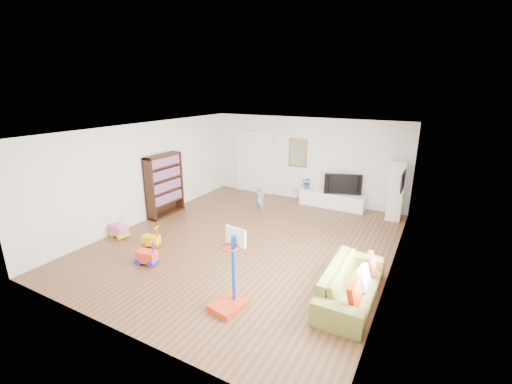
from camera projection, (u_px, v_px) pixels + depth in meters
The scene contains 25 objects.
floor at pixel (248, 241), 8.36m from camera, with size 6.50×7.50×0.00m, color brown.
ceiling at pixel (247, 130), 7.57m from camera, with size 6.50×7.50×0.00m, color white.
wall_back at pixel (305, 160), 11.11m from camera, with size 6.50×0.00×2.70m, color silver.
wall_front at pixel (115, 254), 4.82m from camera, with size 6.50×0.00×2.70m, color silver.
wall_left at pixel (146, 172), 9.45m from camera, with size 0.00×7.50×2.70m, color white.
wall_right at pixel (396, 212), 6.48m from camera, with size 0.00×7.50×2.70m, color white.
navy_accent at pixel (407, 171), 7.51m from camera, with size 0.01×3.20×1.70m, color black.
olive_wainscot at pixel (399, 227), 7.91m from camera, with size 0.01×3.20×1.00m, color brown.
doorway at pixel (254, 163), 12.04m from camera, with size 1.45×0.06×2.10m, color white.
painting_back at pixel (298, 153), 11.13m from camera, with size 0.62×0.06×0.92m, color gold.
artwork_right at pixel (403, 181), 7.80m from camera, with size 0.04×0.56×0.46m, color #7F3F8C.
media_console at pixel (332, 200), 10.69m from camera, with size 2.01×0.50×0.47m, color white.
tall_cabinet at pixel (396, 191), 9.50m from camera, with size 0.39×0.39×1.69m, color white.
bookshelf at pixel (165, 185), 9.86m from camera, with size 0.32×1.22×1.79m, color black.
sofa at pixel (351, 283), 6.00m from camera, with size 2.11×0.83×0.62m, color olive.
basketball_hoop at pixel (227, 271), 5.63m from camera, with size 0.49×0.59×1.42m, color red.
ride_on_yellow at pixel (151, 237), 8.00m from camera, with size 0.39×0.24×0.51m, color #FFE700.
ride_on_orange at pixel (146, 252), 7.20m from camera, with size 0.42×0.26×0.57m, color #FB431E.
ride_on_pink at pixel (119, 226), 8.52m from camera, with size 0.44×0.27×0.59m, color #F758A8.
child at pixel (260, 200), 10.05m from camera, with size 0.32×0.21×0.88m, color slate.
tv at pixel (343, 183), 10.44m from camera, with size 1.11×0.15×0.64m, color black.
vase_plant at pixel (307, 183), 10.98m from camera, with size 0.35×0.31×0.39m, color #1C549C.
pillow_left at pixel (354, 295), 5.36m from camera, with size 0.10×0.37×0.37m, color red.
pillow_center at pixel (364, 278), 5.85m from camera, with size 0.10×0.38×0.38m, color white.
pillow_right at pixel (373, 263), 6.33m from camera, with size 0.09×0.36×0.36m, color #A82822.
Camera 1 is at (3.83, -6.61, 3.61)m, focal length 24.00 mm.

